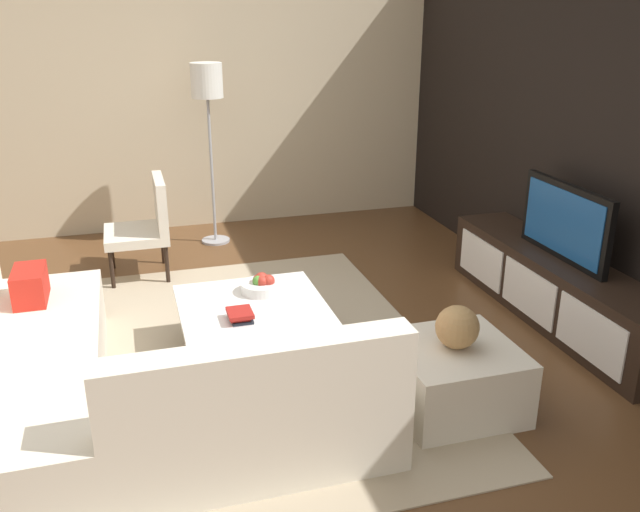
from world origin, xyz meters
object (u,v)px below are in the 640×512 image
television (565,222)px  fruit_bowl (261,285)px  coffee_table (253,328)px  ottoman (453,377)px  floor_lamp (207,94)px  decorative_ball (457,327)px  sectional_couch (103,385)px  media_console (556,289)px  accent_chair_near (147,222)px  book_stack (240,315)px

television → fruit_bowl: (-0.28, -2.19, -0.35)m
coffee_table → ottoman: 1.39m
floor_lamp → decorative_ball: size_ratio=6.93×
sectional_couch → decorative_ball: size_ratio=9.33×
fruit_bowl → decorative_ball: bearing=38.5°
media_console → accent_chair_near: size_ratio=2.66×
coffee_table → decorative_ball: size_ratio=3.81×
sectional_couch → coffee_table: (-0.60, 0.96, -0.08)m
television → decorative_ball: (0.86, -1.29, -0.25)m
media_console → decorative_ball: size_ratio=9.15×
ottoman → book_stack: bearing=-123.3°
floor_lamp → ottoman: size_ratio=2.50×
book_stack → floor_lamp: bearing=175.5°
ottoman → book_stack: book_stack is taller
sectional_couch → floor_lamp: size_ratio=1.35×
media_console → book_stack: bearing=-87.2°
floor_lamp → book_stack: (2.64, -0.21, -1.05)m
media_console → sectional_couch: (0.50, -3.26, 0.03)m
accent_chair_near → floor_lamp: 1.39m
television → ottoman: (0.86, -1.29, -0.58)m
sectional_couch → ottoman: size_ratio=3.37×
sectional_couch → fruit_bowl: size_ratio=8.42×
television → sectional_couch: (0.50, -3.26, -0.50)m
floor_lamp → fruit_bowl: bearing=0.4°
television → sectional_couch: bearing=-81.2°
television → book_stack: size_ratio=4.89×
television → floor_lamp: size_ratio=0.55×
television → accent_chair_near: size_ratio=1.12×
floor_lamp → fruit_bowl: floor_lamp is taller
coffee_table → television: bearing=87.5°
coffee_table → fruit_bowl: size_ratio=3.44×
sectional_couch → book_stack: size_ratio=11.87×
floor_lamp → ottoman: 3.73m
television → fruit_bowl: television is taller
media_console → fruit_bowl: fruit_bowl is taller
coffee_table → book_stack: book_stack is taller
accent_chair_near → decorative_ball: bearing=33.5°
television → floor_lamp: 3.42m
coffee_table → floor_lamp: (-2.42, 0.09, 1.27)m
floor_lamp → sectional_couch: bearing=-19.1°
sectional_couch → book_stack: sectional_couch is taller
media_console → television: television is taller
coffee_table → ottoman: (0.96, 1.01, -0.00)m
television → ottoman: size_ratio=1.39×
television → fruit_bowl: size_ratio=3.47×
decorative_ball → book_stack: decorative_ball is taller
media_console → coffee_table: media_console is taller
sectional_couch → accent_chair_near: size_ratio=2.71×
sectional_couch → coffee_table: 1.14m
ottoman → sectional_couch: bearing=-100.3°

